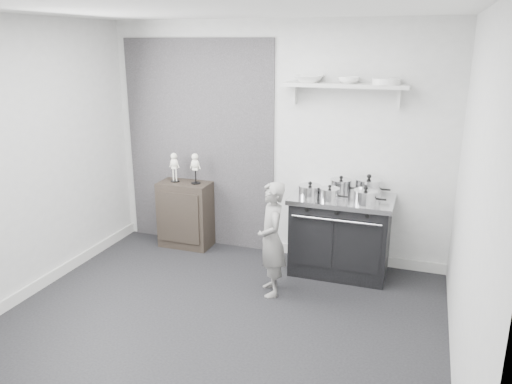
# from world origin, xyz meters

# --- Properties ---
(ground) EXTENTS (4.00, 4.00, 0.00)m
(ground) POSITION_xyz_m (0.00, 0.00, 0.00)
(ground) COLOR black
(ground) RESTS_ON ground
(room_shell) EXTENTS (4.02, 3.62, 2.71)m
(room_shell) POSITION_xyz_m (-0.09, 0.15, 1.64)
(room_shell) COLOR beige
(room_shell) RESTS_ON ground
(wall_shelf) EXTENTS (1.30, 0.26, 0.24)m
(wall_shelf) POSITION_xyz_m (0.80, 1.68, 2.01)
(wall_shelf) COLOR silver
(wall_shelf) RESTS_ON room_shell
(stove) EXTENTS (1.08, 0.68, 0.87)m
(stove) POSITION_xyz_m (0.86, 1.48, 0.44)
(stove) COLOR black
(stove) RESTS_ON ground
(side_cabinet) EXTENTS (0.63, 0.37, 0.82)m
(side_cabinet) POSITION_xyz_m (-1.07, 1.61, 0.41)
(side_cabinet) COLOR black
(side_cabinet) RESTS_ON ground
(child) EXTENTS (0.44, 0.51, 1.17)m
(child) POSITION_xyz_m (0.30, 0.76, 0.58)
(child) COLOR gray
(child) RESTS_ON ground
(pot_front_left) EXTENTS (0.33, 0.24, 0.17)m
(pot_front_left) POSITION_xyz_m (0.54, 1.36, 0.94)
(pot_front_left) COLOR silver
(pot_front_left) RESTS_ON stove
(pot_back_left) EXTENTS (0.32, 0.23, 0.20)m
(pot_back_left) POSITION_xyz_m (0.82, 1.60, 0.95)
(pot_back_left) COLOR silver
(pot_back_left) RESTS_ON stove
(pot_back_right) EXTENTS (0.37, 0.29, 0.24)m
(pot_back_right) POSITION_xyz_m (1.12, 1.60, 0.97)
(pot_back_right) COLOR silver
(pot_back_right) RESTS_ON stove
(pot_front_right) EXTENTS (0.33, 0.25, 0.19)m
(pot_front_right) POSITION_xyz_m (1.12, 1.30, 0.94)
(pot_front_right) COLOR silver
(pot_front_right) RESTS_ON stove
(pot_front_center) EXTENTS (0.29, 0.21, 0.17)m
(pot_front_center) POSITION_xyz_m (0.76, 1.29, 0.94)
(pot_front_center) COLOR silver
(pot_front_center) RESTS_ON stove
(skeleton_full) EXTENTS (0.11, 0.07, 0.41)m
(skeleton_full) POSITION_xyz_m (-1.20, 1.61, 1.02)
(skeleton_full) COLOR white
(skeleton_full) RESTS_ON side_cabinet
(skeleton_torso) EXTENTS (0.12, 0.08, 0.43)m
(skeleton_torso) POSITION_xyz_m (-0.92, 1.61, 1.03)
(skeleton_torso) COLOR white
(skeleton_torso) RESTS_ON side_cabinet
(bowl_large) EXTENTS (0.31, 0.31, 0.08)m
(bowl_large) POSITION_xyz_m (0.42, 1.67, 2.08)
(bowl_large) COLOR white
(bowl_large) RESTS_ON wall_shelf
(bowl_small) EXTENTS (0.22, 0.22, 0.07)m
(bowl_small) POSITION_xyz_m (0.84, 1.67, 2.07)
(bowl_small) COLOR white
(bowl_small) RESTS_ON wall_shelf
(plate_stack) EXTENTS (0.28, 0.28, 0.06)m
(plate_stack) POSITION_xyz_m (1.21, 1.67, 2.07)
(plate_stack) COLOR white
(plate_stack) RESTS_ON wall_shelf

